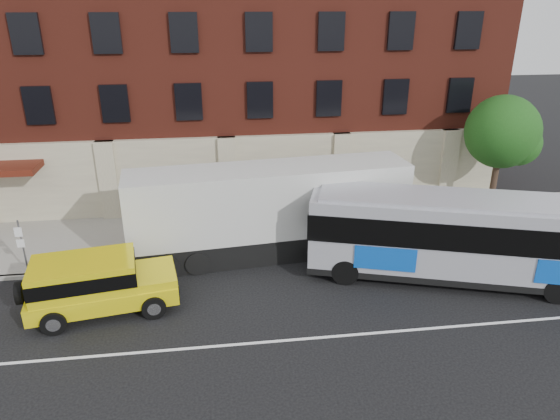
{
  "coord_description": "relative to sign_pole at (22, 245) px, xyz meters",
  "views": [
    {
      "loc": [
        -0.59,
        -13.32,
        10.57
      ],
      "look_at": [
        1.91,
        5.5,
        2.66
      ],
      "focal_mm": 32.47,
      "sensor_mm": 36.0,
      "label": 1
    }
  ],
  "objects": [
    {
      "name": "ground",
      "position": [
        8.5,
        -6.15,
        -1.45
      ],
      "size": [
        120.0,
        120.0,
        0.0
      ],
      "primitive_type": "plane",
      "color": "black",
      "rests_on": "ground"
    },
    {
      "name": "sidewalk",
      "position": [
        8.5,
        2.85,
        -1.38
      ],
      "size": [
        60.0,
        6.0,
        0.15
      ],
      "primitive_type": "cube",
      "color": "#9B968D",
      "rests_on": "ground"
    },
    {
      "name": "kerb",
      "position": [
        8.5,
        -0.15,
        -1.38
      ],
      "size": [
        60.0,
        0.25,
        0.15
      ],
      "primitive_type": "cube",
      "color": "#9B968D",
      "rests_on": "ground"
    },
    {
      "name": "lane_line",
      "position": [
        8.5,
        -5.65,
        -1.45
      ],
      "size": [
        60.0,
        0.12,
        0.01
      ],
      "primitive_type": "cube",
      "color": "white",
      "rests_on": "ground"
    },
    {
      "name": "building",
      "position": [
        8.49,
        10.77,
        6.13
      ],
      "size": [
        30.0,
        12.1,
        15.0
      ],
      "color": "maroon",
      "rests_on": "sidewalk"
    },
    {
      "name": "sign_pole",
      "position": [
        0.0,
        0.0,
        0.0
      ],
      "size": [
        0.3,
        0.2,
        2.5
      ],
      "color": "slate",
      "rests_on": "ground"
    },
    {
      "name": "street_tree",
      "position": [
        22.04,
        3.34,
        2.96
      ],
      "size": [
        3.6,
        3.6,
        6.2
      ],
      "color": "#312118",
      "rests_on": "sidewalk"
    },
    {
      "name": "city_bus",
      "position": [
        17.89,
        -2.63,
        0.51
      ],
      "size": [
        13.17,
        6.54,
        3.55
      ],
      "color": "#9B9BA5",
      "rests_on": "ground"
    },
    {
      "name": "yellow_suv",
      "position": [
        3.4,
        -2.97,
        -0.25
      ],
      "size": [
        5.61,
        3.03,
        2.09
      ],
      "color": "yellow",
      "rests_on": "ground"
    },
    {
      "name": "shipping_container",
      "position": [
        10.15,
        0.76,
        0.55
      ],
      "size": [
        12.3,
        3.66,
        4.04
      ],
      "color": "black",
      "rests_on": "ground"
    }
  ]
}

